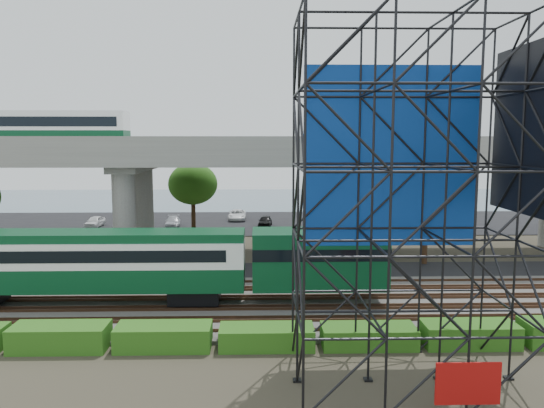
{
  "coord_description": "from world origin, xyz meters",
  "views": [
    {
      "loc": [
        0.66,
        -29.15,
        10.15
      ],
      "look_at": [
        1.51,
        6.0,
        5.78
      ],
      "focal_mm": 35.0,
      "sensor_mm": 36.0,
      "label": 1
    }
  ],
  "objects": [
    {
      "name": "scaffold_tower",
      "position": [
        6.74,
        -7.98,
        7.47
      ],
      "size": [
        9.36,
        6.36,
        15.0
      ],
      "color": "black",
      "rests_on": "ground"
    },
    {
      "name": "commuter_train",
      "position": [
        -7.62,
        2.0,
        2.88
      ],
      "size": [
        29.3,
        3.06,
        4.3
      ],
      "color": "black",
      "rests_on": "rail_tracks"
    },
    {
      "name": "parked_cars",
      "position": [
        -0.32,
        33.88,
        0.69
      ],
      "size": [
        35.7,
        9.47,
        1.32
      ],
      "color": "silver",
      "rests_on": "parking_lot"
    },
    {
      "name": "parking_lot",
      "position": [
        0.0,
        34.0,
        0.04
      ],
      "size": [
        90.0,
        18.0,
        0.08
      ],
      "primitive_type": "cube",
      "color": "black",
      "rests_on": "ground"
    },
    {
      "name": "trees",
      "position": [
        -4.67,
        16.17,
        5.57
      ],
      "size": [
        40.94,
        16.94,
        7.69
      ],
      "color": "#382314",
      "rests_on": "ground"
    },
    {
      "name": "harbor_water",
      "position": [
        0.0,
        56.0,
        0.01
      ],
      "size": [
        140.0,
        40.0,
        0.03
      ],
      "primitive_type": "cube",
      "color": "#456471",
      "rests_on": "ground"
    },
    {
      "name": "rail_tracks",
      "position": [
        0.0,
        2.0,
        0.28
      ],
      "size": [
        90.0,
        9.52,
        0.16
      ],
      "color": "#472D1E",
      "rests_on": "ballast_bed"
    },
    {
      "name": "hedge_strip",
      "position": [
        1.01,
        -4.3,
        0.56
      ],
      "size": [
        34.6,
        1.8,
        1.2
      ],
      "color": "#2A5D15",
      "rests_on": "ground"
    },
    {
      "name": "overpass",
      "position": [
        -1.2,
        16.0,
        8.21
      ],
      "size": [
        80.0,
        12.0,
        12.4
      ],
      "color": "#9E9B93",
      "rests_on": "ground"
    },
    {
      "name": "ballast_bed",
      "position": [
        0.0,
        2.0,
        0.1
      ],
      "size": [
        90.0,
        12.0,
        0.2
      ],
      "primitive_type": "cube",
      "color": "slate",
      "rests_on": "ground"
    },
    {
      "name": "service_road",
      "position": [
        0.0,
        10.5,
        0.04
      ],
      "size": [
        90.0,
        5.0,
        0.08
      ],
      "primitive_type": "cube",
      "color": "black",
      "rests_on": "ground"
    },
    {
      "name": "ground",
      "position": [
        0.0,
        0.0,
        0.0
      ],
      "size": [
        140.0,
        140.0,
        0.0
      ],
      "primitive_type": "plane",
      "color": "#474233",
      "rests_on": "ground"
    }
  ]
}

